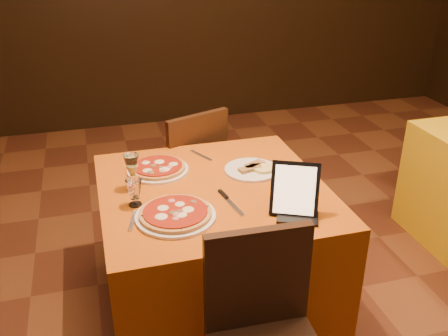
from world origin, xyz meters
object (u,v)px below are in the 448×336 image
object	(u,v)px
main_table	(214,250)
tablet	(295,189)
chair_side_far	(445,139)
pizza_near	(175,215)
chair_main_far	(183,172)
pizza_far	(158,169)
water_glass	(135,193)
wine_glass	(132,172)

from	to	relation	value
main_table	tablet	world-z (taller)	tablet
chair_side_far	pizza_near	size ratio (longest dim) A/B	2.55
chair_main_far	chair_side_far	distance (m)	2.03
main_table	pizza_far	world-z (taller)	pizza_far
chair_main_far	pizza_near	xyz separation A→B (m)	(-0.23, -1.02, 0.31)
chair_main_far	pizza_far	distance (m)	0.67
pizza_near	water_glass	world-z (taller)	water_glass
chair_side_far	wine_glass	bearing A→B (deg)	-6.03
wine_glass	main_table	bearing A→B (deg)	-12.83
chair_main_far	wine_glass	bearing A→B (deg)	41.46
pizza_near	wine_glass	distance (m)	0.36
pizza_near	wine_glass	bearing A→B (deg)	115.34
pizza_near	main_table	bearing A→B (deg)	44.49
chair_main_far	wine_glass	xyz separation A→B (m)	(-0.38, -0.71, 0.39)
main_table	water_glass	size ratio (longest dim) A/B	8.46
chair_main_far	tablet	xyz separation A→B (m)	(0.29, -1.12, 0.41)
chair_main_far	pizza_near	distance (m)	1.09
chair_side_far	pizza_far	world-z (taller)	chair_side_far
pizza_near	tablet	size ratio (longest dim) A/B	1.47
chair_side_far	tablet	size ratio (longest dim) A/B	3.73
pizza_near	chair_side_far	bearing A→B (deg)	24.68
chair_main_far	pizza_far	size ratio (longest dim) A/B	2.83
main_table	water_glass	xyz separation A→B (m)	(-0.39, -0.07, 0.44)
chair_main_far	water_glass	bearing A→B (deg)	45.36
pizza_far	wine_glass	world-z (taller)	wine_glass
chair_main_far	pizza_near	size ratio (longest dim) A/B	2.55
tablet	pizza_far	bearing A→B (deg)	157.33
water_glass	tablet	xyz separation A→B (m)	(0.67, -0.26, 0.06)
chair_main_far	wine_glass	size ratio (longest dim) A/B	4.79
tablet	main_table	bearing A→B (deg)	156.63
wine_glass	chair_main_far	bearing A→B (deg)	61.89
chair_side_far	pizza_near	xyz separation A→B (m)	(-2.26, -1.04, 0.31)
main_table	water_glass	world-z (taller)	water_glass
main_table	pizza_far	size ratio (longest dim) A/B	3.43
main_table	pizza_near	size ratio (longest dim) A/B	3.08
main_table	pizza_near	xyz separation A→B (m)	(-0.23, -0.23, 0.39)
main_table	pizza_far	bearing A→B (deg)	132.54
chair_side_far	water_glass	world-z (taller)	chair_side_far
water_glass	chair_main_far	bearing A→B (deg)	65.80
chair_side_far	pizza_near	world-z (taller)	chair_side_far
chair_side_far	wine_glass	world-z (taller)	wine_glass
chair_main_far	chair_side_far	world-z (taller)	same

